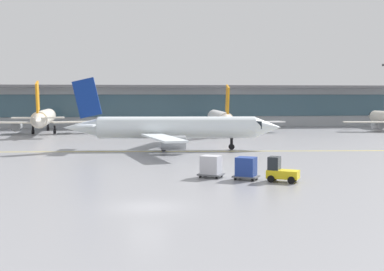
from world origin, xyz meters
TOP-DOWN VIEW (x-y plane):
  - ground_plane at (0.00, 0.00)m, footprint 400.00×400.00m
  - taxiway_centreline_stripe at (5.64, 33.91)m, footprint 109.50×11.19m
  - terminal_concourse at (0.00, 90.65)m, footprint 180.32×11.00m
  - gate_airplane_1 at (-16.38, 69.95)m, footprint 27.41×29.50m
  - gate_airplane_2 at (17.38, 67.63)m, footprint 25.71×27.69m
  - taxiing_regional_jet at (5.27, 35.95)m, footprint 29.18×27.00m
  - baggage_tug at (11.55, 8.69)m, footprint 2.95×2.55m
  - cargo_dolly_lead at (8.95, 10.17)m, footprint 2.62×2.43m
  - cargo_dolly_trailing at (6.16, 11.76)m, footprint 2.62×2.43m

SIDE VIEW (x-z plane):
  - ground_plane at x=0.00m, z-range 0.00..0.00m
  - taxiway_centreline_stripe at x=5.64m, z-range 0.00..0.01m
  - baggage_tug at x=11.55m, z-range -0.16..1.94m
  - cargo_dolly_lead at x=8.95m, z-range 0.08..2.02m
  - cargo_dolly_trailing at x=6.16m, z-range 0.08..2.02m
  - gate_airplane_2 at x=17.38m, z-range -1.84..7.34m
  - taxiing_regional_jet at x=5.27m, z-range -1.93..7.73m
  - gate_airplane_1 at x=-16.38m, z-range -1.96..7.82m
  - terminal_concourse at x=0.00m, z-range 0.12..9.72m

